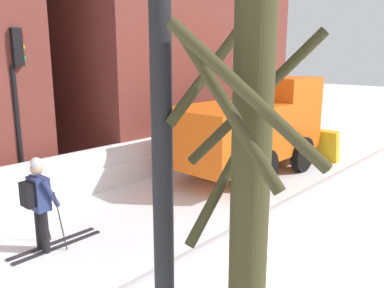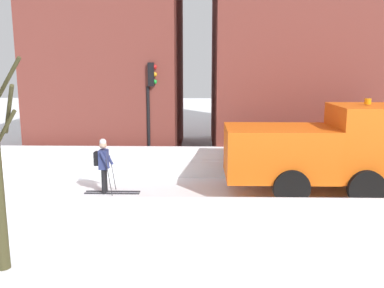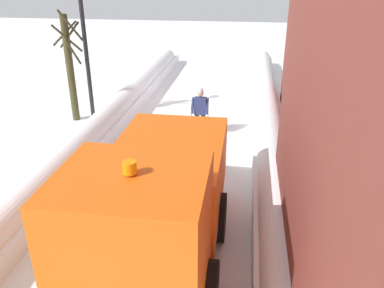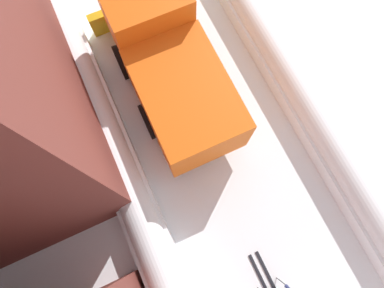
{
  "view_description": "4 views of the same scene",
  "coord_description": "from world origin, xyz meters",
  "px_view_note": "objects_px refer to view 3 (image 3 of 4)",
  "views": [
    {
      "loc": [
        6.15,
        0.81,
        3.59
      ],
      "look_at": [
        -1.1,
        8.78,
        1.16
      ],
      "focal_mm": 36.98,
      "sensor_mm": 36.0,
      "label": 1
    },
    {
      "loc": [
        12.54,
        7.14,
        4.14
      ],
      "look_at": [
        0.06,
        6.85,
        1.75
      ],
      "focal_mm": 38.86,
      "sensor_mm": 36.0,
      "label": 2
    },
    {
      "loc": [
        -2.07,
        16.95,
        5.56
      ],
      "look_at": [
        -0.76,
        7.83,
        1.38
      ],
      "focal_mm": 36.17,
      "sensor_mm": 36.0,
      "label": 3
    },
    {
      "loc": [
        -1.89,
        6.22,
        9.52
      ],
      "look_at": [
        -0.92,
        8.32,
        1.65
      ],
      "focal_mm": 29.85,
      "sensor_mm": 36.0,
      "label": 4
    }
  ],
  "objects_px": {
    "traffic_light_pole": "(299,64)",
    "bare_tree_near": "(70,66)",
    "street_lamp": "(85,39)",
    "skier": "(200,109)",
    "plow_truck": "(156,206)"
  },
  "relations": [
    {
      "from": "traffic_light_pole",
      "to": "bare_tree_near",
      "type": "height_order",
      "value": "bare_tree_near"
    },
    {
      "from": "street_lamp",
      "to": "bare_tree_near",
      "type": "distance_m",
      "value": 1.18
    },
    {
      "from": "traffic_light_pole",
      "to": "street_lamp",
      "type": "relative_size",
      "value": 0.85
    },
    {
      "from": "skier",
      "to": "street_lamp",
      "type": "distance_m",
      "value": 5.18
    },
    {
      "from": "plow_truck",
      "to": "skier",
      "type": "bearing_deg",
      "value": -89.89
    },
    {
      "from": "skier",
      "to": "bare_tree_near",
      "type": "xyz_separation_m",
      "value": [
        5.15,
        -0.91,
        1.19
      ]
    },
    {
      "from": "traffic_light_pole",
      "to": "street_lamp",
      "type": "height_order",
      "value": "street_lamp"
    },
    {
      "from": "skier",
      "to": "traffic_light_pole",
      "type": "bearing_deg",
      "value": 158.77
    },
    {
      "from": "skier",
      "to": "street_lamp",
      "type": "bearing_deg",
      "value": -14.55
    },
    {
      "from": "plow_truck",
      "to": "street_lamp",
      "type": "bearing_deg",
      "value": -60.72
    },
    {
      "from": "plow_truck",
      "to": "skier",
      "type": "relative_size",
      "value": 3.31
    },
    {
      "from": "skier",
      "to": "traffic_light_pole",
      "type": "relative_size",
      "value": 0.43
    },
    {
      "from": "plow_truck",
      "to": "traffic_light_pole",
      "type": "height_order",
      "value": "traffic_light_pole"
    },
    {
      "from": "traffic_light_pole",
      "to": "bare_tree_near",
      "type": "bearing_deg",
      "value": -14.35
    },
    {
      "from": "bare_tree_near",
      "to": "plow_truck",
      "type": "bearing_deg",
      "value": 123.25
    }
  ]
}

